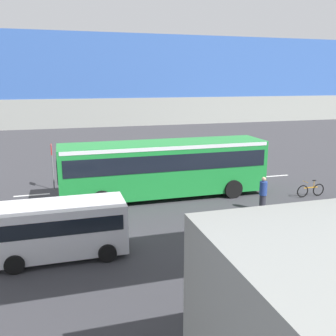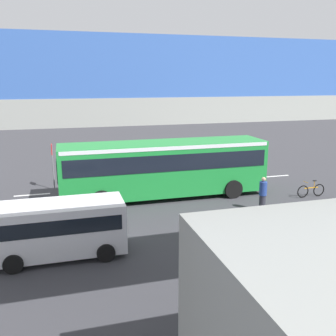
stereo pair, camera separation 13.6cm
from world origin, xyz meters
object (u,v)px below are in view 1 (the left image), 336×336
object	(u,v)px
parked_van	(61,226)
pedestrian	(263,194)
city_bus	(164,165)
traffic_sign	(52,159)
bicycle_orange	(311,190)

from	to	relation	value
parked_van	pedestrian	xyz separation A→B (m)	(-9.84, -2.31, -0.30)
city_bus	parked_van	bearing A→B (deg)	46.52
traffic_sign	pedestrian	bearing A→B (deg)	146.23
city_bus	bicycle_orange	world-z (taller)	city_bus
traffic_sign	city_bus	bearing A→B (deg)	152.59
pedestrian	traffic_sign	size ratio (longest dim) A/B	0.64
bicycle_orange	pedestrian	xyz separation A→B (m)	(3.89, 1.39, 0.51)
city_bus	pedestrian	distance (m)	5.64
traffic_sign	parked_van	bearing A→B (deg)	92.39
traffic_sign	bicycle_orange	bearing A→B (deg)	158.90
bicycle_orange	parked_van	bearing A→B (deg)	15.09
city_bus	parked_van	xyz separation A→B (m)	(5.69, 6.00, -0.70)
city_bus	pedestrian	bearing A→B (deg)	138.40
city_bus	parked_van	distance (m)	8.30
parked_van	bicycle_orange	size ratio (longest dim) A/B	2.71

